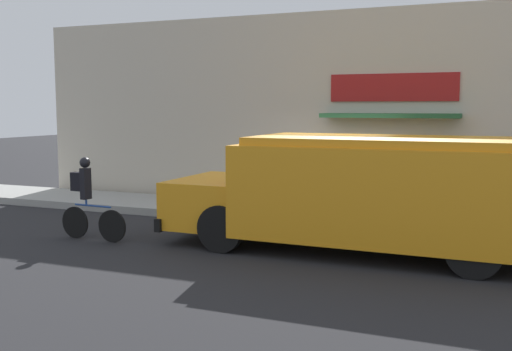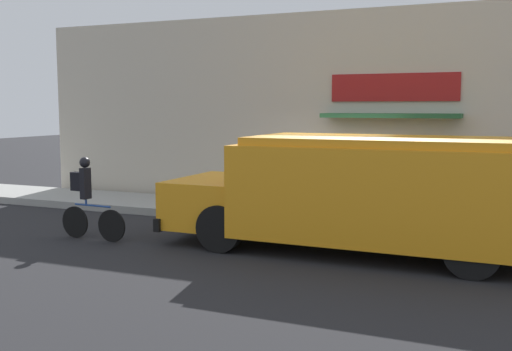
{
  "view_description": "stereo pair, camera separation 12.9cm",
  "coord_description": "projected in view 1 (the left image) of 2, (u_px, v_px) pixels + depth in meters",
  "views": [
    {
      "loc": [
        3.29,
        -11.84,
        2.54
      ],
      "look_at": [
        -1.48,
        -0.2,
        1.1
      ],
      "focal_mm": 42.0,
      "sensor_mm": 36.0,
      "label": 1
    },
    {
      "loc": [
        3.41,
        -11.79,
        2.54
      ],
      "look_at": [
        -1.48,
        -0.2,
        1.1
      ],
      "focal_mm": 42.0,
      "sensor_mm": 36.0,
      "label": 2
    }
  ],
  "objects": [
    {
      "name": "ground_plane",
      "position": [
        326.0,
        230.0,
        12.41
      ],
      "size": [
        70.0,
        70.0,
        0.0
      ],
      "primitive_type": "plane",
      "color": "#232326"
    },
    {
      "name": "school_bus",
      "position": [
        371.0,
        191.0,
        10.44
      ],
      "size": [
        6.79,
        2.9,
        2.03
      ],
      "rotation": [
        0.0,
        0.0,
        -0.01
      ],
      "color": "orange",
      "rests_on": "ground_plane"
    },
    {
      "name": "storefront",
      "position": [
        354.0,
        112.0,
        14.27
      ],
      "size": [
        17.63,
        0.96,
        4.82
      ],
      "color": "beige",
      "rests_on": "ground_plane"
    },
    {
      "name": "cyclist",
      "position": [
        88.0,
        199.0,
        11.45
      ],
      "size": [
        1.51,
        0.21,
        1.59
      ],
      "rotation": [
        0.0,
        0.0,
        -0.05
      ],
      "color": "black",
      "rests_on": "ground_plane"
    },
    {
      "name": "sidewalk",
      "position": [
        338.0,
        217.0,
        13.35
      ],
      "size": [
        28.0,
        2.06,
        0.18
      ],
      "color": "#999993",
      "rests_on": "ground_plane"
    }
  ]
}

